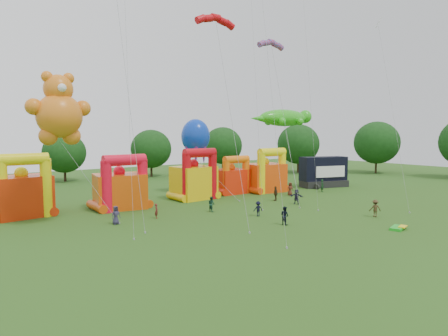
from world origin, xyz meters
TOP-DOWN VIEW (x-y plane):
  - ground at (0.00, 0.00)m, footprint 160.00×160.00m
  - tree_ring at (-1.20, 0.62)m, footprint 125.36×127.48m
  - bouncy_castle_0 at (-20.51, 29.43)m, footprint 5.91×4.95m
  - bouncy_castle_1 at (-10.19, 27.58)m, footprint 6.37×5.44m
  - bouncy_castle_2 at (0.64, 28.09)m, footprint 5.71×4.75m
  - bouncy_castle_3 at (7.69, 29.01)m, footprint 4.78×3.85m
  - bouncy_castle_4 at (12.96, 27.20)m, footprint 6.06×5.14m
  - stage_trailer at (24.36, 25.48)m, footprint 8.37×5.14m
  - teddy_bear_kite at (-17.31, 21.44)m, footprint 8.01×4.20m
  - gecko_kite at (19.49, 28.89)m, footprint 14.04×9.53m
  - octopus_kite at (3.77, 31.23)m, footprint 4.28×11.94m
  - parafoil_kites at (-6.34, 17.05)m, footprint 24.36×11.25m
  - diamond_kites at (1.53, 14.41)m, footprint 32.33×19.11m
  - folded_kite_bundle at (6.92, 2.17)m, footprint 2.20×1.54m
  - spectator_0 at (-13.80, 20.03)m, footprint 0.97×0.70m
  - spectator_1 at (-9.27, 20.12)m, footprint 0.57×0.68m
  - spectator_2 at (-2.54, 19.55)m, footprint 0.75×0.92m
  - spectator_3 at (0.17, 14.51)m, footprint 1.19×0.89m
  - spectator_4 at (8.51, 20.45)m, footprint 0.85×1.22m
  - spectator_5 at (8.87, 17.01)m, footprint 1.35×1.84m
  - spectator_6 at (13.37, 22.46)m, footprint 1.06×0.85m
  - spectator_7 at (19.71, 21.83)m, footprint 0.75×0.85m
  - spectator_8 at (-0.41, 9.89)m, footprint 0.74×0.93m
  - spectator_9 at (10.05, 6.63)m, footprint 1.40×1.31m

SIDE VIEW (x-z plane):
  - ground at x=0.00m, z-range 0.00..0.00m
  - folded_kite_bundle at x=6.92m, z-range -0.02..0.29m
  - spectator_1 at x=-9.27m, z-range 0.00..1.58m
  - spectator_3 at x=0.17m, z-range 0.00..1.63m
  - spectator_2 at x=-2.54m, z-range 0.00..1.77m
  - spectator_8 at x=-0.41m, z-range 0.00..1.84m
  - spectator_0 at x=-13.80m, z-range 0.00..1.86m
  - spectator_6 at x=13.37m, z-range 0.00..1.89m
  - spectator_9 at x=10.05m, z-range 0.00..1.90m
  - spectator_5 at x=8.87m, z-range 0.00..1.92m
  - spectator_4 at x=8.51m, z-range 0.00..1.93m
  - spectator_7 at x=19.71m, z-range 0.00..1.94m
  - bouncy_castle_3 at x=7.69m, z-range -0.67..5.02m
  - stage_trailer at x=24.36m, z-range -0.09..4.98m
  - bouncy_castle_1 at x=-10.19m, z-range -0.80..5.78m
  - bouncy_castle_4 at x=12.96m, z-range -0.82..5.94m
  - bouncy_castle_0 at x=-20.51m, z-range -0.85..6.12m
  - bouncy_castle_2 at x=0.64m, z-range -0.85..6.15m
  - tree_ring at x=-1.20m, z-range 0.22..12.30m
  - octopus_kite at x=3.77m, z-range 0.97..12.15m
  - gecko_kite at x=19.49m, z-range 0.55..13.68m
  - teddy_bear_kite at x=-17.31m, z-range 0.69..15.56m
  - parafoil_kites at x=-6.34m, z-range -2.15..29.94m
  - diamond_kites at x=1.53m, z-range -4.39..37.28m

